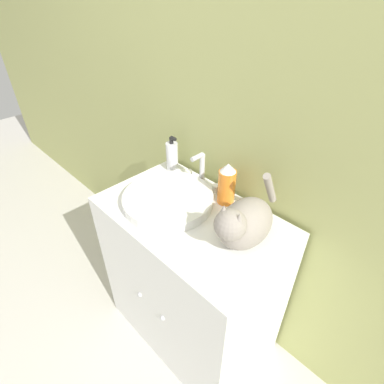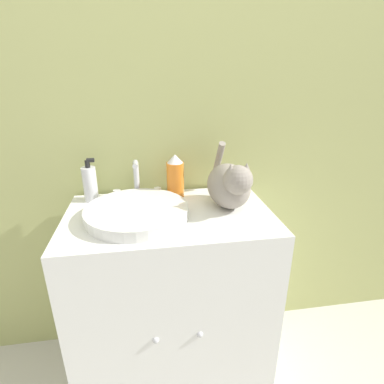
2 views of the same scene
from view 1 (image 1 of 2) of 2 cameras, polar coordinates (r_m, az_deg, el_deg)
The scene contains 8 objects.
ground_plane at distance 1.81m, azimuth -6.46°, elevation -28.65°, with size 8.00×8.00×0.00m, color beige.
wall_back at distance 1.22m, azimuth 9.86°, elevation 17.23°, with size 6.00×0.05×2.50m.
vanity_cabinet at distance 1.53m, azimuth -0.23°, elevation -16.29°, with size 0.80×0.50×0.84m.
sink_basin at distance 1.28m, azimuth -4.57°, elevation -1.35°, with size 0.39×0.39×0.04m.
faucet at distance 1.37m, azimuth 1.79°, elevation 3.85°, with size 0.21×0.08×0.17m.
cat at distance 1.06m, azimuth 9.83°, elevation -5.76°, with size 0.18×0.35×0.24m.
soap_bottle at distance 1.48m, azimuth -3.81°, elevation 6.86°, with size 0.06×0.06×0.18m.
spray_bottle at distance 1.25m, azimuth 6.64°, elevation 1.54°, with size 0.07×0.07×0.19m.
Camera 1 is at (0.67, -0.41, 1.63)m, focal length 28.00 mm.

